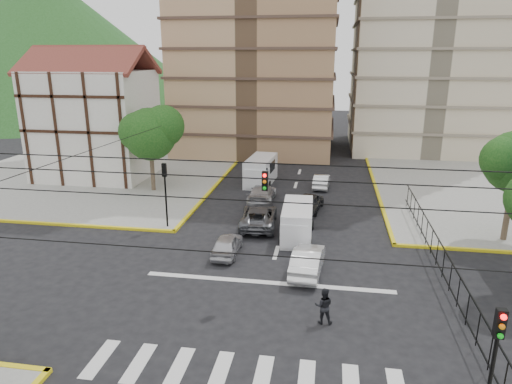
% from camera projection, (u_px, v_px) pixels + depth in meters
% --- Properties ---
extents(ground, '(160.00, 160.00, 0.00)m').
position_uv_depth(ground, '(264.00, 294.00, 22.55)').
color(ground, black).
rests_on(ground, ground).
extents(sidewalk_nw, '(26.00, 26.00, 0.15)m').
position_uv_depth(sidewalk_nw, '(91.00, 175.00, 44.50)').
color(sidewalk_nw, gray).
rests_on(sidewalk_nw, ground).
extents(crosswalk_stripes, '(12.00, 2.40, 0.01)m').
position_uv_depth(crosswalk_stripes, '(241.00, 374.00, 16.88)').
color(crosswalk_stripes, silver).
rests_on(crosswalk_stripes, ground).
extents(stop_line, '(13.00, 0.40, 0.01)m').
position_uv_depth(stop_line, '(268.00, 282.00, 23.68)').
color(stop_line, silver).
rests_on(stop_line, ground).
extents(tudor_building, '(10.80, 8.05, 12.23)m').
position_uv_depth(tudor_building, '(95.00, 123.00, 42.86)').
color(tudor_building, silver).
rests_on(tudor_building, ground).
extents(distant_hill, '(70.00, 70.00, 28.00)m').
position_uv_depth(distant_hill, '(47.00, 42.00, 93.13)').
color(distant_hill, '#1F4C19').
rests_on(distant_hill, ground).
extents(park_fence, '(0.10, 22.50, 1.66)m').
position_uv_depth(park_fence, '(435.00, 267.00, 25.42)').
color(park_fence, black).
rests_on(park_fence, ground).
extents(tree_tudor, '(5.39, 4.40, 7.43)m').
position_uv_depth(tree_tudor, '(151.00, 132.00, 38.01)').
color(tree_tudor, '#473828').
rests_on(tree_tudor, ground).
extents(traffic_light_se, '(0.28, 0.22, 4.40)m').
position_uv_depth(traffic_light_se, '(495.00, 354.00, 13.08)').
color(traffic_light_se, black).
rests_on(traffic_light_se, ground).
extents(traffic_light_nw, '(0.28, 0.22, 4.40)m').
position_uv_depth(traffic_light_nw, '(165.00, 184.00, 30.22)').
color(traffic_light_nw, black).
rests_on(traffic_light_nw, ground).
extents(traffic_light_hanging, '(18.00, 9.12, 0.92)m').
position_uv_depth(traffic_light_hanging, '(258.00, 191.00, 18.93)').
color(traffic_light_hanging, black).
rests_on(traffic_light_hanging, ground).
extents(van_right_lane, '(2.02, 4.80, 2.14)m').
position_uv_depth(van_right_lane, '(297.00, 223.00, 29.12)').
color(van_right_lane, silver).
rests_on(van_right_lane, ground).
extents(van_left_lane, '(2.48, 5.48, 2.41)m').
position_uv_depth(van_left_lane, '(260.00, 172.00, 41.48)').
color(van_left_lane, silver).
rests_on(van_left_lane, ground).
extents(car_silver_front_left, '(1.46, 3.59, 1.22)m').
position_uv_depth(car_silver_front_left, '(227.00, 244.00, 26.91)').
color(car_silver_front_left, '#B7B6BB').
rests_on(car_silver_front_left, ground).
extents(car_white_front_right, '(1.84, 4.43, 1.43)m').
position_uv_depth(car_white_front_right, '(308.00, 260.00, 24.60)').
color(car_white_front_right, white).
rests_on(car_white_front_right, ground).
extents(car_grey_mid_left, '(2.74, 5.28, 1.42)m').
position_uv_depth(car_grey_mid_left, '(259.00, 216.00, 31.29)').
color(car_grey_mid_left, '#53555B').
rests_on(car_grey_mid_left, ground).
extents(car_silver_rear_left, '(1.95, 4.79, 1.39)m').
position_uv_depth(car_silver_rear_left, '(262.00, 193.00, 36.54)').
color(car_silver_rear_left, '#B0AFB4').
rests_on(car_silver_rear_left, ground).
extents(car_darkgrey_mid_right, '(2.32, 4.33, 1.40)m').
position_uv_depth(car_darkgrey_mid_right, '(310.00, 202.00, 34.45)').
color(car_darkgrey_mid_right, '#27272A').
rests_on(car_darkgrey_mid_right, ground).
extents(car_white_rear_right, '(1.53, 3.80, 1.23)m').
position_uv_depth(car_white_rear_right, '(322.00, 181.00, 40.50)').
color(car_white_rear_right, white).
rests_on(car_white_rear_right, ground).
extents(pedestrian_crosswalk, '(0.83, 0.65, 1.67)m').
position_uv_depth(pedestrian_crosswalk, '(324.00, 306.00, 19.90)').
color(pedestrian_crosswalk, black).
rests_on(pedestrian_crosswalk, ground).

